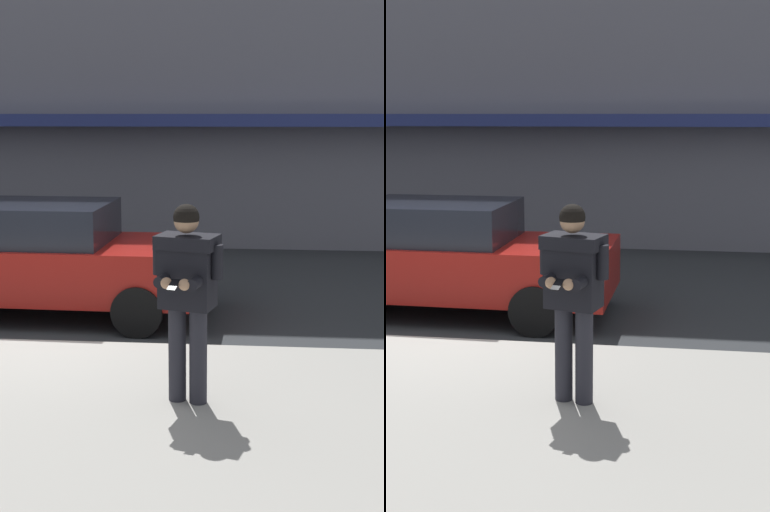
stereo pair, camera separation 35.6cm
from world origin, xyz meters
The scene contains 6 objects.
ground_plane centered at (0.00, 0.00, 0.00)m, with size 80.00×80.00×0.00m, color #2B2D30.
sidewalk centered at (1.00, -2.85, 0.07)m, with size 32.00×5.30×0.14m, color #99968E.
curb_paint_line centered at (1.00, 0.05, 0.00)m, with size 28.00×0.12×0.01m, color silver.
storefront_facade centered at (1.00, 8.49, 5.12)m, with size 28.00×4.70×10.25m.
parked_sedan_mid centered at (-0.37, 1.36, 0.79)m, with size 4.54×2.01×1.54m.
man_texting_on_phone centered at (1.89, -1.84, 1.25)m, with size 0.63×0.64×1.81m.
Camera 1 is at (2.48, -7.90, 2.69)m, focal length 50.00 mm.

